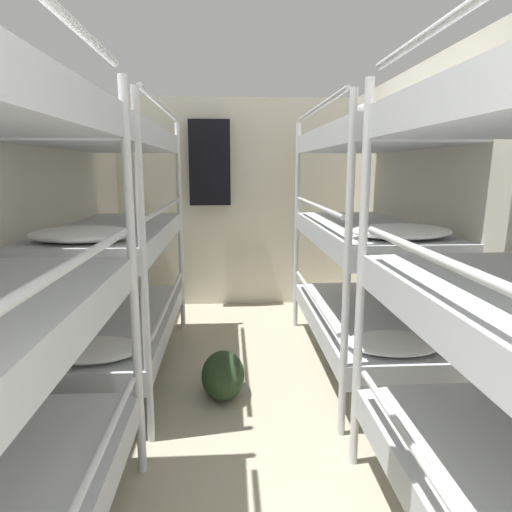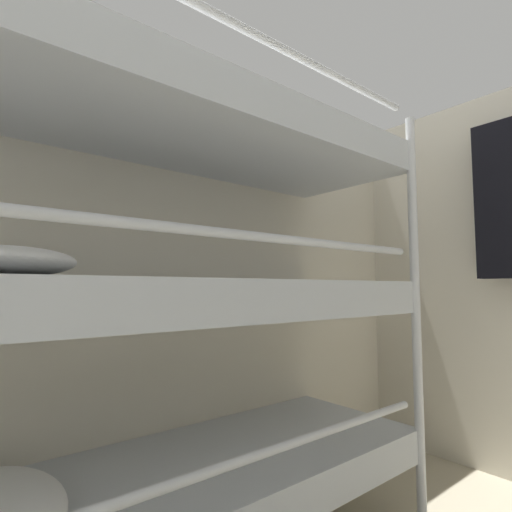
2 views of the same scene
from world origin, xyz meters
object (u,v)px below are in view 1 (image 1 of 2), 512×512
Objects in this scene: hanging_coat at (210,163)px; bunk_stack_left_far at (114,236)px; duffel_bag at (223,375)px; bunk_stack_right_far at (366,234)px.

bunk_stack_left_far is at bearing -110.64° from hanging_coat.
bunk_stack_left_far is 1.27m from duffel_bag.
duffel_bag is at bearing -85.94° from hanging_coat.
bunk_stack_right_far is 2.15m from hanging_coat.
bunk_stack_left_far is at bearing 154.67° from duffel_bag.
hanging_coat is (-0.15, 2.06, 1.46)m from duffel_bag.
hanging_coat reaches higher than bunk_stack_left_far.
duffel_bag is at bearing -161.02° from bunk_stack_right_far.
bunk_stack_left_far is 1.88m from hanging_coat.
bunk_stack_left_far is 1.86m from bunk_stack_right_far.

